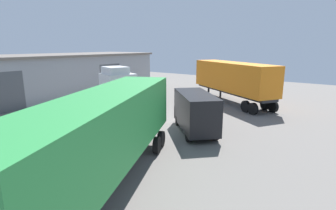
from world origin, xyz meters
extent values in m
plane|color=slate|center=(0.00, 0.00, 0.00)|extent=(60.00, 60.00, 0.00)
cube|color=#93999E|center=(0.00, 18.04, 2.29)|extent=(27.44, 8.08, 4.57)
cube|color=#70665B|center=(0.00, 18.04, 4.70)|extent=(27.94, 8.58, 0.25)
cube|color=#4C5156|center=(-6.04, 14.03, 1.80)|extent=(3.20, 0.08, 3.60)
cube|color=#4C5156|center=(6.04, 14.03, 1.80)|extent=(3.20, 0.08, 3.60)
cube|color=silver|center=(-0.72, 5.56, 2.00)|extent=(3.11, 3.17, 3.07)
cube|color=silver|center=(-0.90, 5.62, 3.81)|extent=(2.29, 2.55, 0.60)
cube|color=black|center=(0.38, 5.16, 2.61)|extent=(0.79, 2.00, 1.10)
cube|color=#232326|center=(-3.77, 6.66, 0.58)|extent=(4.53, 3.27, 0.24)
cylinder|color=#B2B2B7|center=(-2.87, 7.40, 0.41)|extent=(1.22, 0.90, 0.56)
cylinder|color=black|center=(0.22, 6.39, 0.46)|extent=(0.97, 0.60, 0.92)
cylinder|color=black|center=(-0.53, 4.32, 0.46)|extent=(0.97, 0.60, 0.92)
cylinder|color=black|center=(-4.00, 7.91, 0.46)|extent=(0.97, 0.60, 0.92)
cylinder|color=black|center=(-4.75, 5.84, 0.46)|extent=(0.97, 0.60, 0.92)
cylinder|color=black|center=(-4.85, 8.22, 0.46)|extent=(0.97, 0.60, 0.92)
cylinder|color=black|center=(-5.60, 6.15, 0.46)|extent=(0.97, 0.60, 0.92)
cube|color=orange|center=(9.35, -0.49, 2.75)|extent=(7.99, 10.60, 2.80)
cube|color=#232326|center=(9.35, -0.49, 1.23)|extent=(7.35, 10.19, 0.24)
cube|color=#232326|center=(10.43, 2.71, 0.56)|extent=(0.22, 0.22, 1.11)
cube|color=#232326|center=(11.78, 1.85, 0.56)|extent=(0.22, 0.22, 1.11)
cylinder|color=black|center=(6.45, -3.01, 0.52)|extent=(0.81, 1.04, 1.04)
cylinder|color=black|center=(8.30, -4.19, 0.52)|extent=(0.81, 1.04, 1.04)
cylinder|color=black|center=(5.91, -3.85, 0.52)|extent=(0.81, 1.04, 1.04)
cylinder|color=black|center=(7.77, -5.03, 0.52)|extent=(0.81, 1.04, 1.04)
cube|color=black|center=(-1.02, -2.14, 1.53)|extent=(4.99, 4.96, 2.33)
cube|color=black|center=(0.52, -0.61, 0.81)|extent=(2.05, 2.06, 0.90)
cube|color=black|center=(0.24, -0.90, 1.99)|extent=(1.24, 1.25, 0.84)
cylinder|color=black|center=(-0.39, -0.33, 0.36)|extent=(0.72, 0.72, 0.72)
cylinder|color=black|center=(0.80, -1.54, 0.36)|extent=(0.72, 0.72, 0.72)
cylinder|color=black|center=(-2.84, -2.74, 0.36)|extent=(0.72, 0.72, 0.72)
cylinder|color=black|center=(-1.65, -3.95, 0.36)|extent=(0.72, 0.72, 0.72)
cube|color=#28843D|center=(-9.67, -2.97, 2.67)|extent=(11.96, 7.19, 2.65)
cube|color=#232326|center=(-9.67, -2.97, 1.23)|extent=(11.65, 6.51, 0.24)
cylinder|color=black|center=(-5.40, -2.25, 0.47)|extent=(0.98, 0.66, 0.94)
cylinder|color=black|center=(-6.30, -0.25, 0.47)|extent=(0.98, 0.66, 0.94)
cylinder|color=black|center=(-4.49, -1.84, 0.47)|extent=(0.98, 0.66, 0.94)
cylinder|color=black|center=(-5.39, 0.16, 0.47)|extent=(0.98, 0.66, 0.94)
camera|label=1|loc=(-16.03, -10.64, 5.82)|focal=28.00mm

